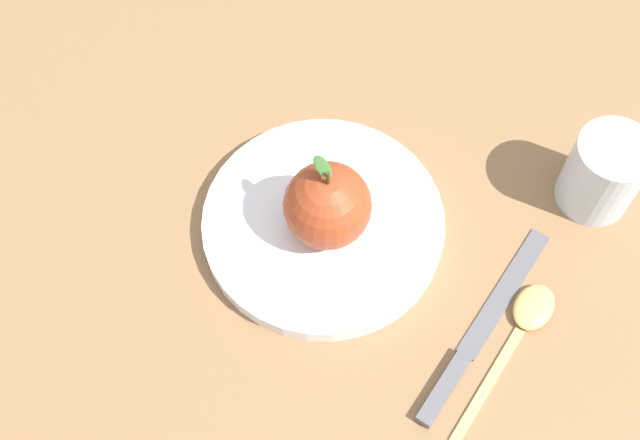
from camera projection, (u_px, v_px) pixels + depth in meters
ground_plane at (334, 247)px, 0.78m from camera, size 2.40×2.40×0.00m
dinner_plate at (320, 225)px, 0.77m from camera, size 0.23×0.23×0.02m
apple at (329, 205)px, 0.73m from camera, size 0.08×0.08×0.10m
cup at (605, 171)px, 0.76m from camera, size 0.07×0.07×0.08m
knife at (474, 341)px, 0.73m from camera, size 0.12×0.20×0.01m
spoon at (524, 323)px, 0.73m from camera, size 0.10×0.16×0.01m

